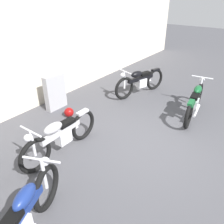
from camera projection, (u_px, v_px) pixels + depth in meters
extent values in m
plane|color=#47474C|center=(150.00, 144.00, 5.31)|extent=(40.00, 40.00, 0.00)
cube|color=beige|center=(35.00, 52.00, 6.54)|extent=(18.00, 0.30, 3.22)
cube|color=#9E9EA3|center=(55.00, 92.00, 6.66)|extent=(0.67, 0.21, 1.06)
sphere|color=maroon|center=(69.00, 112.00, 6.39)|extent=(0.27, 0.27, 0.27)
torus|color=black|center=(35.00, 155.00, 4.36)|extent=(0.74, 0.10, 0.74)
torus|color=black|center=(83.00, 125.00, 5.34)|extent=(0.74, 0.10, 0.74)
cube|color=silver|center=(63.00, 137.00, 4.87)|extent=(0.33, 0.21, 0.29)
cube|color=#ADADB2|center=(61.00, 132.00, 4.76)|extent=(1.05, 0.11, 0.12)
ellipsoid|color=#ADADB2|center=(53.00, 128.00, 4.54)|extent=(0.45, 0.21, 0.20)
cube|color=black|center=(67.00, 123.00, 4.83)|extent=(0.41, 0.19, 0.08)
cube|color=#ADADB2|center=(82.00, 112.00, 5.17)|extent=(0.33, 0.12, 0.06)
cylinder|color=silver|center=(33.00, 144.00, 4.22)|extent=(0.06, 0.06, 0.56)
cylinder|color=silver|center=(30.00, 131.00, 4.09)|extent=(0.04, 0.59, 0.04)
sphere|color=silver|center=(28.00, 138.00, 4.08)|extent=(0.14, 0.14, 0.14)
cylinder|color=silver|center=(67.00, 133.00, 5.12)|extent=(0.71, 0.06, 0.06)
torus|color=black|center=(124.00, 88.00, 7.30)|extent=(0.75, 0.32, 0.76)
torus|color=black|center=(155.00, 79.00, 8.03)|extent=(0.75, 0.32, 0.76)
cube|color=silver|center=(141.00, 83.00, 7.69)|extent=(0.38, 0.30, 0.29)
cube|color=black|center=(141.00, 78.00, 7.58)|extent=(1.05, 0.42, 0.12)
ellipsoid|color=black|center=(137.00, 74.00, 7.39)|extent=(0.50, 0.34, 0.21)
cube|color=black|center=(145.00, 74.00, 7.61)|extent=(0.45, 0.30, 0.08)
cube|color=black|center=(156.00, 70.00, 7.86)|extent=(0.35, 0.22, 0.06)
cylinder|color=silver|center=(125.00, 80.00, 7.17)|extent=(0.06, 0.06, 0.57)
cylinder|color=silver|center=(125.00, 71.00, 7.03)|extent=(0.22, 0.59, 0.04)
sphere|color=silver|center=(123.00, 75.00, 7.04)|extent=(0.15, 0.15, 0.15)
cylinder|color=silver|center=(143.00, 82.00, 7.92)|extent=(0.71, 0.28, 0.06)
torus|color=black|center=(199.00, 95.00, 6.83)|extent=(0.76, 0.19, 0.75)
torus|color=black|center=(189.00, 115.00, 5.76)|extent=(0.76, 0.19, 0.75)
cube|color=silver|center=(194.00, 104.00, 6.25)|extent=(0.35, 0.25, 0.29)
cube|color=#145128|center=(195.00, 98.00, 6.21)|extent=(1.07, 0.24, 0.12)
ellipsoid|color=#145128|center=(198.00, 90.00, 6.26)|extent=(0.48, 0.26, 0.21)
cube|color=black|center=(195.00, 96.00, 6.00)|extent=(0.43, 0.24, 0.08)
cube|color=#145128|center=(191.00, 103.00, 5.59)|extent=(0.34, 0.16, 0.06)
cylinder|color=silver|center=(200.00, 86.00, 6.70)|extent=(0.06, 0.06, 0.57)
cylinder|color=silver|center=(202.00, 77.00, 6.56)|extent=(0.11, 0.60, 0.04)
sphere|color=silver|center=(202.00, 80.00, 6.68)|extent=(0.14, 0.14, 0.14)
cylinder|color=silver|center=(197.00, 111.00, 6.07)|extent=(0.73, 0.15, 0.06)
torus|color=black|center=(47.00, 188.00, 3.64)|extent=(0.74, 0.39, 0.77)
cube|color=navy|center=(19.00, 218.00, 2.94)|extent=(1.03, 0.53, 0.13)
ellipsoid|color=navy|center=(25.00, 197.00, 3.01)|extent=(0.51, 0.38, 0.21)
cube|color=black|center=(8.00, 224.00, 2.71)|extent=(0.46, 0.34, 0.08)
cylinder|color=silver|center=(44.00, 174.00, 3.50)|extent=(0.06, 0.06, 0.58)
cylinder|color=silver|center=(41.00, 160.00, 3.36)|extent=(0.28, 0.57, 0.04)
sphere|color=silver|center=(45.00, 161.00, 3.48)|extent=(0.15, 0.15, 0.15)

